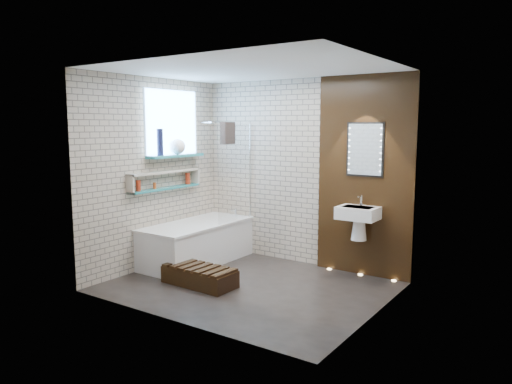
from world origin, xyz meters
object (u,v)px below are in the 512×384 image
Objects in this scene: led_mirror at (365,150)px; walnut_step at (200,277)px; bath_screen at (235,173)px; bathtub at (197,242)px; washbasin at (358,218)px.

led_mirror is 2.64m from walnut_step.
led_mirror reaches higher than bath_screen.
bath_screen is 1.89m from led_mirror.
walnut_step is at bearing -47.48° from bathtub.
led_mirror is at bearing 45.86° from walnut_step.
led_mirror is 0.75× the size of walnut_step.
led_mirror is at bearing 90.00° from washbasin.
bathtub is 2.49× the size of led_mirror.
led_mirror is (2.17, 0.78, 1.36)m from bathtub.
bath_screen is (0.35, 0.44, 0.99)m from bathtub.
walnut_step is (0.69, -0.75, -0.19)m from bathtub.
bath_screen is at bearing -169.34° from led_mirror.
bath_screen is at bearing 51.10° from bathtub.
bath_screen is 2.00× the size of led_mirror.
bathtub is 2.68m from led_mirror.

